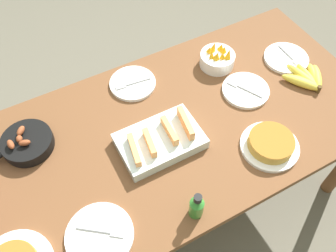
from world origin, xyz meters
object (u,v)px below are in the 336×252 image
Objects in this scene: banana_bunch at (308,79)px; melon_tray at (160,140)px; frittata_plate_side at (270,144)px; hot_sauce_bottle at (197,206)px; empty_plate_near_front at (245,90)px; skillet at (26,144)px; empty_plate_far_left at (286,58)px; empty_plate_far_right at (133,83)px; empty_plate_mid_edge at (100,235)px; fruit_bowl_mango at (217,58)px.

banana_bunch is 0.75m from melon_tray.
melon_tray is at bearing 149.59° from frittata_plate_side.
melon_tray is at bearing 85.49° from hot_sauce_bottle.
hot_sauce_bottle reaches higher than empty_plate_near_front.
skillet is 1.64× the size of empty_plate_near_front.
empty_plate_far_right is (-0.72, 0.21, 0.00)m from empty_plate_far_left.
empty_plate_mid_edge is at bearing 165.75° from hot_sauce_bottle.
melon_tray is 1.57× the size of empty_plate_far_right.
melon_tray is 0.43m from empty_plate_mid_edge.
fruit_bowl_mango is 0.76m from hot_sauce_bottle.
fruit_bowl_mango reaches higher than banana_bunch.
empty_plate_far_left is 1.01× the size of empty_plate_far_right.
melon_tray reaches higher than empty_plate_near_front.
empty_plate_far_left is at bearing 30.26° from hot_sauce_bottle.
empty_plate_far_left is at bearing -15.93° from empty_plate_far_right.
skillet is 1.24m from empty_plate_far_left.
banana_bunch is 0.30m from empty_plate_near_front.
empty_plate_far_right is at bearing 84.45° from hot_sauce_bottle.
banana_bunch is at bearing -93.53° from empty_plate_far_left.
melon_tray reaches higher than banana_bunch.
empty_plate_far_left is at bearing 86.47° from banana_bunch.
banana_bunch is at bearing -43.87° from fruit_bowl_mango.
fruit_bowl_mango reaches higher than empty_plate_far_left.
skillet is 2.60× the size of hot_sauce_bottle.
empty_plate_near_front is at bearing 162.97° from skillet.
frittata_plate_side is at bearing -59.35° from empty_plate_far_right.
hot_sauce_bottle reaches higher than melon_tray.
fruit_bowl_mango is at bearing 95.82° from empty_plate_near_front.
hot_sauce_bottle is (-0.49, -0.39, 0.05)m from empty_plate_near_front.
frittata_plate_side is (0.38, -0.22, -0.00)m from melon_tray.
melon_tray is at bearing 178.63° from banana_bunch.
empty_plate_far_left is at bearing 10.60° from melon_tray.
banana_bunch is 0.63× the size of melon_tray.
empty_plate_near_front is at bearing 19.97° from empty_plate_mid_edge.
banana_bunch is 1.00× the size of empty_plate_far_right.
melon_tray is 0.44m from frittata_plate_side.
empty_plate_mid_edge is at bearing -161.50° from empty_plate_far_left.
fruit_bowl_mango is (-0.31, 0.13, 0.03)m from empty_plate_far_left.
banana_bunch is 0.89× the size of empty_plate_mid_edge.
melon_tray is at bearing 32.95° from empty_plate_mid_edge.
skillet is 0.72m from hot_sauce_bottle.
empty_plate_far_right is at bearing 146.86° from empty_plate_near_front.
hot_sauce_bottle is at bearing -14.25° from empty_plate_mid_edge.
skillet is (-0.48, 0.24, -0.00)m from melon_tray.
empty_plate_mid_edge is at bearing -124.40° from empty_plate_far_right.
fruit_bowl_mango is (-0.30, 0.29, 0.02)m from banana_bunch.
empty_plate_far_right is (-0.43, 0.28, -0.00)m from empty_plate_near_front.
melon_tray reaches higher than empty_plate_far_left.
empty_plate_far_right is (0.04, 0.35, -0.02)m from melon_tray.
empty_plate_far_right is (-0.34, 0.57, -0.02)m from frittata_plate_side.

